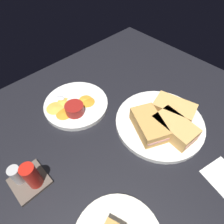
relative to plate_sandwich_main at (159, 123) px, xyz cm
name	(u,v)px	position (x,y,z in cm)	size (l,w,h in cm)	color
ground_plane	(140,148)	(-0.94, 10.86, -2.30)	(110.00, 110.00, 3.00)	black
plate_sandwich_main	(159,123)	(0.00, 0.00, 0.00)	(29.17, 29.17, 1.60)	white
sandwich_half_near	(149,125)	(0.71, 5.50, 3.20)	(15.00, 12.43, 4.80)	tan
sandwich_half_far	(175,128)	(-5.50, 0.71, 3.20)	(13.85, 8.76, 4.80)	tan
sandwich_half_extra	(173,109)	(-0.71, -5.50, 3.20)	(14.60, 10.66, 4.80)	tan
ramekin_dark_sauce	(177,110)	(-1.85, -6.30, 3.10)	(7.22, 7.22, 4.31)	#0C144C
spoon_by_dark_ramekin	(167,124)	(-2.41, -0.65, 1.16)	(2.51, 9.95, 0.80)	silver
plate_chips_companion	(76,104)	(26.02, 14.93, 0.00)	(22.82, 22.82, 1.60)	white
ramekin_light_gravy	(74,109)	(22.60, 17.78, 2.62)	(6.36, 6.36, 3.37)	maroon
spoon_by_gravy_ramekin	(64,99)	(30.37, 17.12, 1.16)	(9.47, 5.78, 0.80)	silver
plantain_chip_scatter	(70,105)	(26.22, 17.19, 1.10)	(12.38, 17.41, 0.60)	gold
condiment_caddy	(28,178)	(11.75, 40.72, 2.61)	(9.00, 9.00, 9.50)	brown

